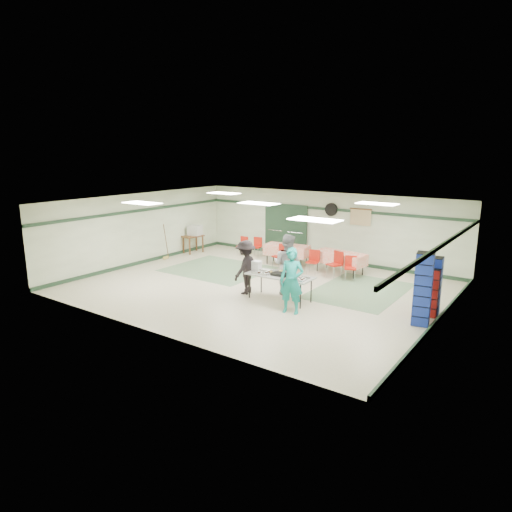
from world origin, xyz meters
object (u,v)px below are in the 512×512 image
Objects in this scene: dining_table_b at (287,250)px; crate_stack_blue_b at (423,289)px; chair_a at (336,262)px; crate_stack_blue_a at (433,286)px; volunteer_grey at (287,264)px; chair_b at (313,259)px; dining_table_a at (340,258)px; chair_d at (281,254)px; crate_stack_red at (431,292)px; office_printer at (195,230)px; volunteer_dark at (246,267)px; printer_table at (193,238)px; broom at (166,241)px; chair_c at (351,265)px; serving_table at (280,276)px; chair_loose_a at (257,245)px; volunteer_teal at (292,281)px; chair_loose_b at (243,244)px.

dining_table_b is 0.94× the size of crate_stack_blue_b.
crate_stack_blue_a is at bearing -6.10° from chair_a.
volunteer_grey is 2.62m from chair_a.
dining_table_b is at bearing 149.92° from chair_b.
chair_d is (-2.11, -0.57, -0.03)m from dining_table_a.
office_printer is at bearing 168.28° from crate_stack_red.
chair_b is 0.96× the size of chair_d.
chair_d is (-0.77, 3.23, -0.28)m from volunteer_dark.
dining_table_b is 1.90× the size of printer_table.
crate_stack_blue_a is at bearing 90.00° from crate_stack_red.
broom is at bearing -12.96° from volunteer_grey.
chair_c is 2.77m from chair_d.
chair_b is 0.60× the size of broom.
chair_b is at bearing 163.36° from volunteer_dark.
volunteer_dark is at bearing -84.60° from dining_table_b.
serving_table is at bearing -17.09° from printer_table.
volunteer_grey is 1.00× the size of crate_stack_blue_b.
chair_loose_a is (-3.78, 4.23, -0.24)m from serving_table.
volunteer_teal is 3.91m from chair_c.
chair_b is at bearing 22.58° from broom.
crate_stack_blue_b is at bearing -90.00° from crate_stack_blue_a.
volunteer_dark is 5.00m from chair_loose_a.
dining_table_a is at bearing 86.47° from serving_table.
chair_b is 4.88m from crate_stack_blue_a.
chair_loose_b is (-3.73, 0.85, -0.04)m from chair_b.
volunteer_teal is 2.02× the size of chair_d.
broom is (-7.27, -1.44, 0.23)m from chair_c.
dining_table_b is 2.07× the size of chair_b.
chair_d is at bearing 154.78° from crate_stack_blue_b.
volunteer_dark is 0.87× the size of dining_table_a.
printer_table is (-5.78, 0.03, 0.12)m from chair_b.
dining_table_a is at bearing 14.30° from printer_table.
volunteer_teal is 4.53m from dining_table_a.
chair_d is 2.52m from chair_loose_b.
dining_table_a reaches higher than printer_table.
crate_stack_red is 10.52m from office_printer.
chair_c is 0.53× the size of crate_stack_blue_a.
crate_stack_blue_b reaches higher than office_printer.
dining_table_b is 1.98× the size of chair_d.
chair_d is 6.51m from crate_stack_blue_b.
office_printer is at bearing -171.57° from chair_loose_a.
volunteer_grey is 2.01× the size of printer_table.
printer_table is (-4.42, 0.03, 0.09)m from chair_d.
volunteer_grey is 3.69m from dining_table_b.
crate_stack_red is at bearing 5.84° from broom.
crate_stack_blue_b reaches higher than dining_table_b.
office_printer is (-4.33, -0.40, 0.38)m from dining_table_b.
volunteer_grey is 4.10m from crate_stack_red.
chair_d is 6.20m from crate_stack_red.
crate_stack_blue_a reaches higher than printer_table.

